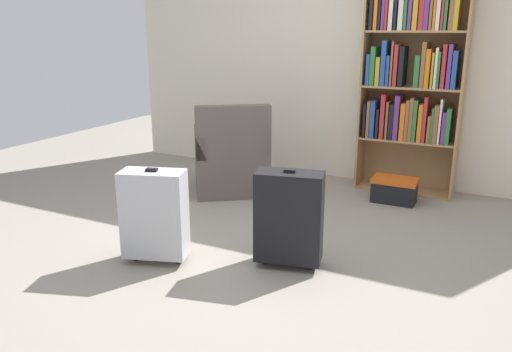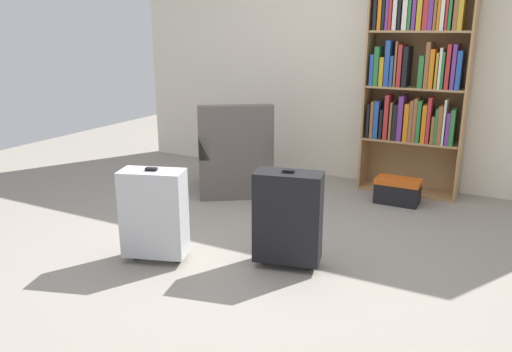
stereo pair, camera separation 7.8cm
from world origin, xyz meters
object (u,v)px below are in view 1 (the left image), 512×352
(storage_box, at_px, (394,189))
(suitcase_black, at_px, (289,217))
(bookshelf, at_px, (413,74))
(armchair, at_px, (231,160))
(mug, at_px, (289,192))
(suitcase_silver, at_px, (154,214))

(storage_box, xyz_separation_m, suitcase_black, (-0.37, -1.67, 0.24))
(bookshelf, xyz_separation_m, armchair, (-1.55, -0.79, -0.84))
(bookshelf, relative_size, storage_box, 5.06)
(mug, relative_size, storage_box, 0.30)
(bookshelf, height_order, storage_box, bookshelf)
(armchair, height_order, suitcase_black, armchair)
(mug, bearing_deg, armchair, -172.93)
(bookshelf, bearing_deg, armchair, -153.03)
(bookshelf, bearing_deg, mug, -143.07)
(storage_box, bearing_deg, suitcase_black, -102.51)
(mug, height_order, suitcase_silver, suitcase_silver)
(armchair, bearing_deg, suitcase_black, -47.93)
(suitcase_silver, bearing_deg, suitcase_black, 21.91)
(bookshelf, bearing_deg, storage_box, -91.50)
(bookshelf, xyz_separation_m, storage_box, (-0.01, -0.40, -1.03))
(mug, bearing_deg, storage_box, 18.28)
(bookshelf, relative_size, suitcase_silver, 3.02)
(storage_box, relative_size, suitcase_black, 0.59)
(mug, xyz_separation_m, suitcase_black, (0.57, -1.36, 0.31))
(armchair, bearing_deg, storage_box, 14.04)
(armchair, xyz_separation_m, suitcase_silver, (0.31, -1.63, 0.04))
(armchair, bearing_deg, bookshelf, 26.97)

